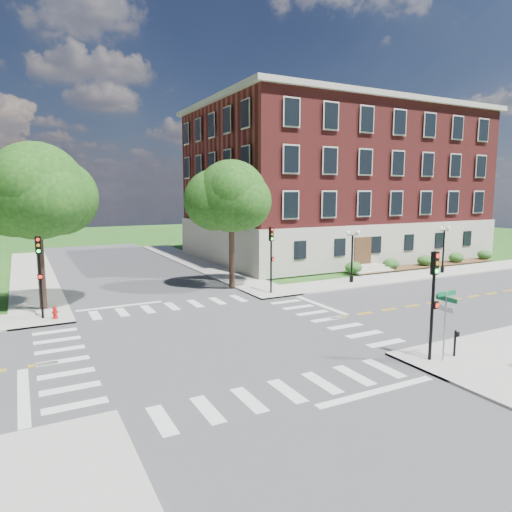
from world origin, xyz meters
name	(u,v)px	position (x,y,z in m)	size (l,w,h in m)	color
ground	(214,337)	(0.00, 0.00, 0.00)	(160.00, 160.00, 0.00)	#245016
road_ew	(214,337)	(0.00, 0.00, 0.01)	(90.00, 12.00, 0.01)	#3D3D3F
road_ns	(214,337)	(0.00, 0.00, 0.01)	(12.00, 90.00, 0.01)	#3D3D3F
sidewalk_ne	(301,269)	(15.38, 15.38, 0.06)	(34.00, 34.00, 0.12)	#9E9B93
crosswalk_east	(328,320)	(7.20, 0.00, 0.00)	(2.20, 10.20, 0.02)	silver
stop_bar_east	(320,305)	(8.80, 3.00, 0.00)	(0.40, 5.50, 0.00)	silver
main_building	(334,184)	(24.00, 21.99, 8.34)	(30.60, 22.40, 16.50)	#BBB6A5
shrub_row	(425,267)	(27.00, 10.80, 0.00)	(18.00, 2.00, 1.30)	#1C541E
tree_c	(36,191)	(-7.48, 9.98, 7.46)	(5.96, 5.96, 10.33)	black
tree_d	(231,196)	(5.81, 10.49, 7.09)	(5.45, 5.45, 9.72)	black
traffic_signal_se	(433,291)	(7.11, -7.58, 3.19)	(0.36, 0.41, 4.80)	black
traffic_signal_ne	(271,251)	(7.50, 7.33, 3.19)	(0.38, 0.46, 4.80)	black
traffic_signal_nw	(40,266)	(-7.65, 7.56, 3.19)	(0.33, 0.37, 4.80)	black
twin_lamp_west	(352,253)	(15.29, 7.78, 2.52)	(1.36, 0.36, 4.23)	black
twin_lamp_east	(444,246)	(25.47, 7.40, 2.52)	(1.36, 0.36, 4.23)	black
street_sign_pole	(446,312)	(7.55, -7.91, 2.31)	(1.10, 1.10, 3.10)	gray
push_button_post	(455,342)	(8.42, -7.80, 0.80)	(0.14, 0.21, 1.20)	black
fire_hydrant	(55,313)	(-7.02, 7.16, 0.46)	(0.35, 0.35, 0.75)	#AF0F0D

